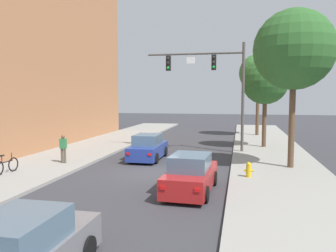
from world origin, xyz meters
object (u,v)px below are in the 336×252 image
at_px(street_tree_nearest, 294,50).
at_px(fire_hydrant, 249,170).
at_px(bicycle_leaning, 6,166).
at_px(street_tree_third, 258,73).
at_px(traffic_signal_mast, 215,76).
at_px(car_following_red, 191,175).
at_px(car_lead_blue, 148,148).
at_px(pedestrian_sidewalk_left_walker, 63,147).
at_px(street_tree_second, 265,82).

bearing_deg(street_tree_nearest, fire_hydrant, -129.15).
height_order(bicycle_leaning, street_tree_third, street_tree_third).
xyz_separation_m(traffic_signal_mast, car_following_red, (-0.19, -10.39, -4.63)).
distance_m(traffic_signal_mast, car_lead_blue, 7.02).
distance_m(pedestrian_sidewalk_left_walker, street_tree_nearest, 13.80).
height_order(bicycle_leaning, fire_hydrant, bicycle_leaning).
distance_m(car_following_red, street_tree_nearest, 9.14).
height_order(car_lead_blue, car_following_red, same).
bearing_deg(street_tree_third, street_tree_nearest, -86.09).
relative_size(traffic_signal_mast, car_following_red, 1.74).
bearing_deg(car_lead_blue, fire_hydrant, -34.54).
bearing_deg(car_following_red, street_tree_nearest, 49.11).
relative_size(car_lead_blue, pedestrian_sidewalk_left_walker, 2.59).
relative_size(car_lead_blue, street_tree_nearest, 0.51).
relative_size(traffic_signal_mast, car_lead_blue, 1.76).
height_order(car_lead_blue, street_tree_second, street_tree_second).
distance_m(car_following_red, fire_hydrant, 3.56).
bearing_deg(fire_hydrant, bicycle_leaning, -171.58).
height_order(pedestrian_sidewalk_left_walker, street_tree_third, street_tree_third).
relative_size(pedestrian_sidewalk_left_walker, street_tree_third, 0.21).
distance_m(traffic_signal_mast, pedestrian_sidewalk_left_walker, 11.23).
xyz_separation_m(car_following_red, street_tree_third, (3.62, 21.00, 5.49)).
bearing_deg(bicycle_leaning, car_following_red, -5.28).
bearing_deg(car_lead_blue, traffic_signal_mast, 42.72).
xyz_separation_m(pedestrian_sidewalk_left_walker, fire_hydrant, (10.36, -1.34, -0.56)).
distance_m(pedestrian_sidewalk_left_walker, street_tree_second, 15.31).
bearing_deg(pedestrian_sidewalk_left_walker, street_tree_third, 55.83).
bearing_deg(street_tree_second, bicycle_leaning, -137.40).
distance_m(traffic_signal_mast, street_tree_nearest, 6.79).
height_order(street_tree_nearest, street_tree_second, street_tree_nearest).
bearing_deg(street_tree_nearest, car_lead_blue, 170.50).
bearing_deg(street_tree_nearest, pedestrian_sidewalk_left_walker, -173.43).
bearing_deg(pedestrian_sidewalk_left_walker, car_following_red, -26.42).
bearing_deg(fire_hydrant, car_following_red, -132.65).
bearing_deg(pedestrian_sidewalk_left_walker, car_lead_blue, 33.79).
bearing_deg(bicycle_leaning, car_lead_blue, 46.22).
relative_size(street_tree_second, street_tree_third, 0.84).
bearing_deg(traffic_signal_mast, pedestrian_sidewalk_left_walker, -141.68).
bearing_deg(car_following_red, car_lead_blue, 118.45).
relative_size(fire_hydrant, street_tree_second, 0.11).
bearing_deg(car_lead_blue, pedestrian_sidewalk_left_walker, -146.21).
distance_m(bicycle_leaning, street_tree_third, 24.63).
xyz_separation_m(bicycle_leaning, street_tree_third, (13.00, 20.14, 5.67)).
bearing_deg(car_following_red, pedestrian_sidewalk_left_walker, 153.58).
bearing_deg(pedestrian_sidewalk_left_walker, street_tree_nearest, 6.57).
distance_m(bicycle_leaning, fire_hydrant, 11.92).
distance_m(traffic_signal_mast, bicycle_leaning, 14.33).
xyz_separation_m(car_lead_blue, car_following_red, (3.69, -6.81, 0.00)).
relative_size(fire_hydrant, street_tree_third, 0.09).
bearing_deg(street_tree_nearest, traffic_signal_mast, 132.07).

